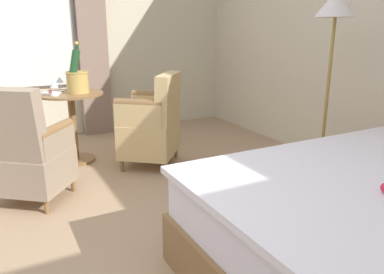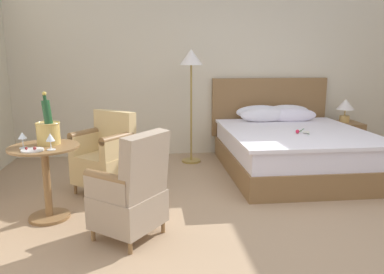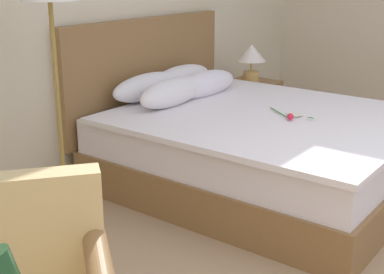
{
  "view_description": "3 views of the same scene",
  "coord_description": "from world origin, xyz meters",
  "px_view_note": "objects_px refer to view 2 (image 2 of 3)",
  "views": [
    {
      "loc": [
        1.7,
        -0.23,
        1.34
      ],
      "look_at": [
        -0.45,
        0.9,
        0.64
      ],
      "focal_mm": 35.0,
      "sensor_mm": 36.0,
      "label": 1
    },
    {
      "loc": [
        -1.15,
        -3.11,
        1.54
      ],
      "look_at": [
        -0.7,
        0.96,
        0.66
      ],
      "focal_mm": 35.0,
      "sensor_mm": 36.0,
      "label": 2
    },
    {
      "loc": [
        -2.57,
        -0.28,
        1.62
      ],
      "look_at": [
        -0.6,
        1.22,
        0.82
      ],
      "focal_mm": 50.0,
      "sensor_mm": 36.0,
      "label": 3
    }
  ],
  "objects_px": {
    "wine_glass_near_edge": "(50,138)",
    "armchair_by_window": "(106,157)",
    "side_table_round": "(46,174)",
    "bedside_lamp": "(345,107)",
    "nightstand": "(343,139)",
    "bed": "(291,146)",
    "champagne_bucket": "(48,130)",
    "wine_glass_near_bucket": "(22,136)",
    "armchair_facing_bed": "(132,194)",
    "snack_plate": "(32,150)",
    "floor_lamp_brass": "(191,68)"
  },
  "relations": [
    {
      "from": "armchair_by_window",
      "to": "nightstand",
      "type": "bearing_deg",
      "value": 19.63
    },
    {
      "from": "side_table_round",
      "to": "bedside_lamp",
      "type": "bearing_deg",
      "value": 25.87
    },
    {
      "from": "nightstand",
      "to": "armchair_by_window",
      "type": "height_order",
      "value": "armchair_by_window"
    },
    {
      "from": "snack_plate",
      "to": "armchair_facing_bed",
      "type": "xyz_separation_m",
      "value": [
        0.88,
        -0.33,
        -0.32
      ]
    },
    {
      "from": "bed",
      "to": "snack_plate",
      "type": "bearing_deg",
      "value": -153.67
    },
    {
      "from": "side_table_round",
      "to": "wine_glass_near_edge",
      "type": "bearing_deg",
      "value": -56.22
    },
    {
      "from": "floor_lamp_brass",
      "to": "snack_plate",
      "type": "bearing_deg",
      "value": -129.13
    },
    {
      "from": "snack_plate",
      "to": "wine_glass_near_edge",
      "type": "bearing_deg",
      "value": 4.34
    },
    {
      "from": "armchair_by_window",
      "to": "bedside_lamp",
      "type": "bearing_deg",
      "value": 19.63
    },
    {
      "from": "snack_plate",
      "to": "wine_glass_near_bucket",
      "type": "bearing_deg",
      "value": 136.34
    },
    {
      "from": "side_table_round",
      "to": "snack_plate",
      "type": "xyz_separation_m",
      "value": [
        -0.05,
        -0.17,
        0.29
      ]
    },
    {
      "from": "bedside_lamp",
      "to": "armchair_facing_bed",
      "type": "distance_m",
      "value": 4.04
    },
    {
      "from": "bedside_lamp",
      "to": "wine_glass_near_bucket",
      "type": "xyz_separation_m",
      "value": [
        -4.18,
        -2.02,
        0.05
      ]
    },
    {
      "from": "wine_glass_near_edge",
      "to": "armchair_by_window",
      "type": "bearing_deg",
      "value": 66.31
    },
    {
      "from": "bed",
      "to": "bedside_lamp",
      "type": "relative_size",
      "value": 6.12
    },
    {
      "from": "bedside_lamp",
      "to": "nightstand",
      "type": "bearing_deg",
      "value": 0.0
    },
    {
      "from": "nightstand",
      "to": "armchair_facing_bed",
      "type": "height_order",
      "value": "armchair_facing_bed"
    },
    {
      "from": "bed",
      "to": "wine_glass_near_bucket",
      "type": "distance_m",
      "value": 3.4
    },
    {
      "from": "champagne_bucket",
      "to": "bed",
      "type": "bearing_deg",
      "value": 23.0
    },
    {
      "from": "nightstand",
      "to": "champagne_bucket",
      "type": "relative_size",
      "value": 1.07
    },
    {
      "from": "bedside_lamp",
      "to": "side_table_round",
      "type": "bearing_deg",
      "value": -154.13
    },
    {
      "from": "side_table_round",
      "to": "snack_plate",
      "type": "height_order",
      "value": "snack_plate"
    },
    {
      "from": "wine_glass_near_edge",
      "to": "snack_plate",
      "type": "distance_m",
      "value": 0.19
    },
    {
      "from": "armchair_by_window",
      "to": "armchair_facing_bed",
      "type": "bearing_deg",
      "value": -73.68
    },
    {
      "from": "floor_lamp_brass",
      "to": "snack_plate",
      "type": "relative_size",
      "value": 8.41
    },
    {
      "from": "champagne_bucket",
      "to": "wine_glass_near_bucket",
      "type": "bearing_deg",
      "value": -144.36
    },
    {
      "from": "bedside_lamp",
      "to": "snack_plate",
      "type": "relative_size",
      "value": 1.86
    },
    {
      "from": "armchair_by_window",
      "to": "armchair_facing_bed",
      "type": "relative_size",
      "value": 0.99
    },
    {
      "from": "side_table_round",
      "to": "bed",
      "type": "bearing_deg",
      "value": 23.98
    },
    {
      "from": "side_table_round",
      "to": "wine_glass_near_edge",
      "type": "relative_size",
      "value": 4.72
    },
    {
      "from": "bedside_lamp",
      "to": "champagne_bucket",
      "type": "distance_m",
      "value": 4.41
    },
    {
      "from": "champagne_bucket",
      "to": "wine_glass_near_bucket",
      "type": "relative_size",
      "value": 3.35
    },
    {
      "from": "armchair_by_window",
      "to": "side_table_round",
      "type": "bearing_deg",
      "value": -124.84
    },
    {
      "from": "bed",
      "to": "wine_glass_near_bucket",
      "type": "relative_size",
      "value": 14.94
    },
    {
      "from": "wine_glass_near_edge",
      "to": "champagne_bucket",
      "type": "bearing_deg",
      "value": 107.91
    },
    {
      "from": "nightstand",
      "to": "champagne_bucket",
      "type": "distance_m",
      "value": 4.45
    },
    {
      "from": "wine_glass_near_edge",
      "to": "side_table_round",
      "type": "bearing_deg",
      "value": 123.78
    },
    {
      "from": "bed",
      "to": "side_table_round",
      "type": "bearing_deg",
      "value": -156.02
    },
    {
      "from": "bed",
      "to": "snack_plate",
      "type": "distance_m",
      "value": 3.33
    },
    {
      "from": "nightstand",
      "to": "armchair_by_window",
      "type": "xyz_separation_m",
      "value": [
        -3.54,
        -1.26,
        0.15
      ]
    },
    {
      "from": "armchair_facing_bed",
      "to": "bed",
      "type": "bearing_deg",
      "value": 40.72
    },
    {
      "from": "champagne_bucket",
      "to": "snack_plate",
      "type": "bearing_deg",
      "value": -108.94
    },
    {
      "from": "bed",
      "to": "armchair_by_window",
      "type": "bearing_deg",
      "value": -165.94
    },
    {
      "from": "wine_glass_near_edge",
      "to": "snack_plate",
      "type": "xyz_separation_m",
      "value": [
        -0.16,
        -0.01,
        -0.1
      ]
    },
    {
      "from": "bed",
      "to": "bedside_lamp",
      "type": "bearing_deg",
      "value": 30.58
    },
    {
      "from": "side_table_round",
      "to": "armchair_facing_bed",
      "type": "height_order",
      "value": "armchair_facing_bed"
    },
    {
      "from": "wine_glass_near_bucket",
      "to": "side_table_round",
      "type": "bearing_deg",
      "value": 22.29
    },
    {
      "from": "bed",
      "to": "armchair_by_window",
      "type": "xyz_separation_m",
      "value": [
        -2.44,
        -0.61,
        0.08
      ]
    },
    {
      "from": "bedside_lamp",
      "to": "snack_plate",
      "type": "xyz_separation_m",
      "value": [
        -4.07,
        -2.12,
        -0.05
      ]
    },
    {
      "from": "wine_glass_near_edge",
      "to": "armchair_by_window",
      "type": "distance_m",
      "value": 1.01
    }
  ]
}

